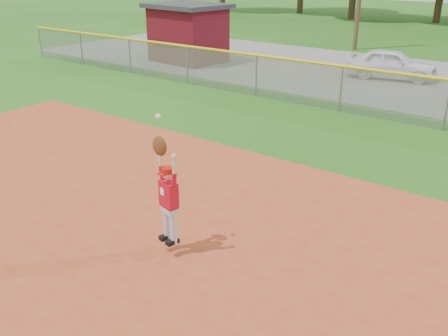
# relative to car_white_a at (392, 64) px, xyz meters

# --- Properties ---
(ground) EXTENTS (120.00, 120.00, 0.00)m
(ground) POSITION_rel_car_white_a_xyz_m (3.69, -15.76, -0.65)
(ground) COLOR #235C15
(ground) RESTS_ON ground
(car_white_a) EXTENTS (3.85, 2.20, 1.23)m
(car_white_a) POSITION_rel_car_white_a_xyz_m (0.00, 0.00, 0.00)
(car_white_a) COLOR white
(car_white_a) RESTS_ON parking_strip
(utility_shed) EXTENTS (3.94, 3.22, 2.75)m
(utility_shed) POSITION_rel_car_white_a_xyz_m (-9.36, -2.16, 0.76)
(utility_shed) COLOR #510B14
(utility_shed) RESTS_ON ground
(outfield_fence) EXTENTS (40.06, 0.10, 1.55)m
(outfield_fence) POSITION_rel_car_white_a_xyz_m (3.69, -5.76, 0.24)
(outfield_fence) COLOR gray
(outfield_fence) RESTS_ON ground
(ballplayer) EXTENTS (0.61, 0.33, 2.19)m
(ballplayer) POSITION_rel_car_white_a_xyz_m (1.81, -15.59, 0.52)
(ballplayer) COLOR silver
(ballplayer) RESTS_ON ground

